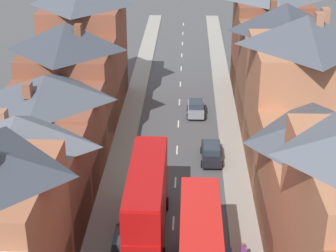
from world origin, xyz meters
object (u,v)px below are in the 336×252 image
car_parked_right_a (125,245)px  car_near_blue (196,108)px  pedestrian_mid_right (243,252)px  car_parked_left_a (211,152)px  double_decker_bus_lead (147,201)px

car_parked_right_a → car_near_blue: bearing=78.6°
car_parked_right_a → pedestrian_mid_right: (7.78, -0.79, 0.19)m
car_near_blue → car_parked_right_a: car_parked_right_a is taller
car_near_blue → car_parked_left_a: bearing=-82.8°
car_near_blue → pedestrian_mid_right: 25.22m
double_decker_bus_lead → car_parked_left_a: (4.91, 11.54, -2.00)m
car_parked_left_a → double_decker_bus_lead: bearing=-113.1°
double_decker_bus_lead → car_parked_left_a: size_ratio=2.47×
car_parked_left_a → pedestrian_mid_right: 14.81m
pedestrian_mid_right → car_parked_right_a: bearing=174.2°
double_decker_bus_lead → car_near_blue: 22.24m
double_decker_bus_lead → pedestrian_mid_right: double_decker_bus_lead is taller
double_decker_bus_lead → car_parked_left_a: 12.70m
car_near_blue → pedestrian_mid_right: pedestrian_mid_right is taller
car_parked_left_a → pedestrian_mid_right: size_ratio=2.71×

